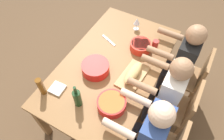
# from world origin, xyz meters

# --- Properties ---
(ground_plane) EXTENTS (8.00, 8.00, 0.00)m
(ground_plane) POSITION_xyz_m (0.00, 0.00, 0.00)
(ground_plane) COLOR brown
(dining_table) EXTENTS (1.76, 1.03, 0.74)m
(dining_table) POSITION_xyz_m (0.00, 0.00, 0.66)
(dining_table) COLOR olive
(dining_table) RESTS_ON ground_plane
(diner_near_left) EXTENTS (0.41, 0.53, 1.20)m
(diner_near_left) POSITION_xyz_m (-0.48, -0.65, 0.70)
(diner_near_left) COLOR #2D2D38
(diner_near_left) RESTS_ON ground_plane
(chair_near_right) EXTENTS (0.40, 0.40, 0.85)m
(chair_near_right) POSITION_xyz_m (0.48, -0.84, 0.48)
(chair_near_right) COLOR #9E7044
(chair_near_right) RESTS_ON ground_plane
(diner_near_right) EXTENTS (0.41, 0.53, 1.20)m
(diner_near_right) POSITION_xyz_m (0.48, -0.65, 0.70)
(diner_near_right) COLOR #2D2D38
(diner_near_right) RESTS_ON ground_plane
(chair_near_center) EXTENTS (0.40, 0.40, 0.85)m
(chair_near_center) POSITION_xyz_m (0.00, -0.84, 0.48)
(chair_near_center) COLOR #9E7044
(chair_near_center) RESTS_ON ground_plane
(diner_near_center) EXTENTS (0.41, 0.53, 1.20)m
(diner_near_center) POSITION_xyz_m (0.00, -0.65, 0.70)
(diner_near_center) COLOR #2D2D38
(diner_near_center) RESTS_ON ground_plane
(serving_bowl_pasta) EXTENTS (0.24, 0.24, 0.10)m
(serving_bowl_pasta) POSITION_xyz_m (0.36, -0.18, 0.79)
(serving_bowl_pasta) COLOR red
(serving_bowl_pasta) RESTS_ON dining_table
(serving_bowl_salad) EXTENTS (0.29, 0.29, 0.11)m
(serving_bowl_salad) POSITION_xyz_m (-0.17, 0.11, 0.80)
(serving_bowl_salad) COLOR red
(serving_bowl_salad) RESTS_ON dining_table
(serving_bowl_fruit) EXTENTS (0.28, 0.28, 0.09)m
(serving_bowl_fruit) POSITION_xyz_m (-0.45, -0.24, 0.79)
(serving_bowl_fruit) COLOR red
(serving_bowl_fruit) RESTS_ON dining_table
(cutting_board) EXTENTS (0.41, 0.25, 0.02)m
(cutting_board) POSITION_xyz_m (-0.04, -0.27, 0.75)
(cutting_board) COLOR tan
(cutting_board) RESTS_ON dining_table
(bread_loaf) EXTENTS (0.33, 0.13, 0.09)m
(bread_loaf) POSITION_xyz_m (-0.04, -0.27, 0.81)
(bread_loaf) COLOR tan
(bread_loaf) RESTS_ON cutting_board
(wine_bottle) EXTENTS (0.08, 0.08, 0.29)m
(wine_bottle) POSITION_xyz_m (-0.58, 0.05, 0.85)
(wine_bottle) COLOR #193819
(wine_bottle) RESTS_ON dining_table
(beer_bottle) EXTENTS (0.06, 0.06, 0.22)m
(beer_bottle) POSITION_xyz_m (-0.65, 0.42, 0.85)
(beer_bottle) COLOR brown
(beer_bottle) RESTS_ON dining_table
(wine_glass) EXTENTS (0.08, 0.08, 0.17)m
(wine_glass) POSITION_xyz_m (0.65, 0.01, 0.86)
(wine_glass) COLOR silver
(wine_glass) RESTS_ON dining_table
(fork_near_left) EXTENTS (0.03, 0.17, 0.01)m
(fork_near_left) POSITION_xyz_m (-0.62, -0.35, 0.74)
(fork_near_left) COLOR silver
(fork_near_left) RESTS_ON dining_table
(cup_near_right) EXTENTS (0.07, 0.07, 0.11)m
(cup_near_right) POSITION_xyz_m (0.46, -0.32, 0.79)
(cup_near_right) COLOR red
(cup_near_right) RESTS_ON dining_table
(carving_knife) EXTENTS (0.11, 0.22, 0.01)m
(carving_knife) POSITION_xyz_m (0.30, 0.21, 0.74)
(carving_knife) COLOR silver
(carving_knife) RESTS_ON dining_table
(napkin_stack) EXTENTS (0.15, 0.15, 0.02)m
(napkin_stack) POSITION_xyz_m (-0.55, 0.33, 0.75)
(napkin_stack) COLOR white
(napkin_stack) RESTS_ON dining_table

